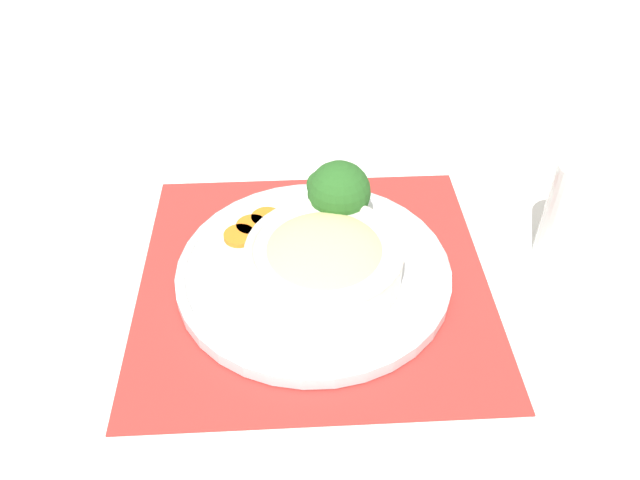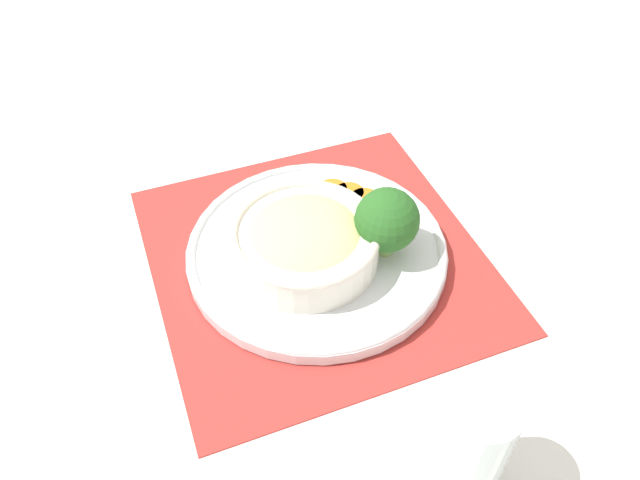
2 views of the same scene
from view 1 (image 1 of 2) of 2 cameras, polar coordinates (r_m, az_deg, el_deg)
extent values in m
plane|color=white|center=(0.73, -0.57, -3.58)|extent=(4.00, 4.00, 0.00)
cube|color=#B2332D|center=(0.73, -0.57, -3.47)|extent=(0.43, 0.42, 0.00)
cylinder|color=silver|center=(0.72, -0.58, -2.91)|extent=(0.32, 0.32, 0.02)
torus|color=silver|center=(0.72, -0.58, -2.45)|extent=(0.31, 0.31, 0.01)
cylinder|color=silver|center=(0.69, 0.39, -2.14)|extent=(0.17, 0.17, 0.04)
torus|color=silver|center=(0.67, 0.40, -0.78)|extent=(0.17, 0.17, 0.01)
ellipsoid|color=beige|center=(0.68, 0.39, -1.47)|extent=(0.14, 0.14, 0.05)
cylinder|color=#84AD5B|center=(0.77, 1.70, 2.04)|extent=(0.02, 0.02, 0.02)
sphere|color=#286023|center=(0.74, 1.76, 4.41)|extent=(0.08, 0.08, 0.08)
sphere|color=#286023|center=(0.74, 0.06, 5.06)|extent=(0.03, 0.03, 0.03)
sphere|color=#286023|center=(0.74, 3.32, 4.41)|extent=(0.03, 0.03, 0.03)
cylinder|color=orange|center=(0.78, -4.92, 2.01)|extent=(0.04, 0.04, 0.01)
cylinder|color=orange|center=(0.77, -6.26, 1.29)|extent=(0.04, 0.04, 0.01)
cylinder|color=orange|center=(0.76, -7.38, 0.38)|extent=(0.04, 0.04, 0.01)
cylinder|color=silver|center=(0.77, 22.31, 2.10)|extent=(0.07, 0.07, 0.13)
cylinder|color=silver|center=(0.79, 21.89, 0.79)|extent=(0.06, 0.06, 0.08)
camera|label=2|loc=(0.61, 63.97, 26.98)|focal=35.00mm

